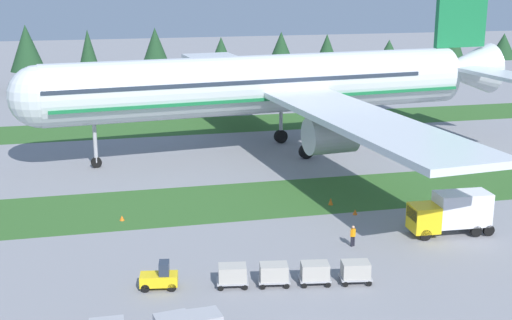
# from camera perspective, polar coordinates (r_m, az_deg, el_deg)

# --- Properties ---
(grass_strip_near) EXTENTS (320.00, 11.25, 0.01)m
(grass_strip_near) POSITION_cam_1_polar(r_m,az_deg,el_deg) (66.91, -2.69, -3.44)
(grass_strip_near) COLOR #336028
(grass_strip_near) RESTS_ON ground
(grass_strip_far) EXTENTS (320.00, 11.25, 0.01)m
(grass_strip_far) POSITION_cam_1_polar(r_m,az_deg,el_deg) (99.85, -6.33, 2.73)
(grass_strip_far) COLOR #336028
(grass_strip_far) RESTS_ON ground
(airliner) EXTENTS (60.62, 74.98, 23.51)m
(airliner) POSITION_cam_1_polar(r_m,az_deg,el_deg) (83.52, 1.53, 6.27)
(airliner) COLOR silver
(airliner) RESTS_ON ground
(baggage_tug) EXTENTS (2.77, 1.69, 1.97)m
(baggage_tug) POSITION_cam_1_polar(r_m,az_deg,el_deg) (49.47, -7.84, -9.48)
(baggage_tug) COLOR yellow
(baggage_tug) RESTS_ON ground
(cargo_dolly_lead) EXTENTS (2.41, 1.83, 1.55)m
(cargo_dolly_lead) POSITION_cam_1_polar(r_m,az_deg,el_deg) (49.33, -1.94, -9.27)
(cargo_dolly_lead) COLOR #A3A3A8
(cargo_dolly_lead) RESTS_ON ground
(cargo_dolly_second) EXTENTS (2.41, 1.83, 1.55)m
(cargo_dolly_second) POSITION_cam_1_polar(r_m,az_deg,el_deg) (49.50, 1.46, -9.18)
(cargo_dolly_second) COLOR #A3A3A8
(cargo_dolly_second) RESTS_ON ground
(cargo_dolly_third) EXTENTS (2.41, 1.83, 1.55)m
(cargo_dolly_third) POSITION_cam_1_polar(r_m,az_deg,el_deg) (49.85, 4.82, -9.05)
(cargo_dolly_third) COLOR #A3A3A8
(cargo_dolly_third) RESTS_ON ground
(cargo_dolly_fourth) EXTENTS (2.41, 1.83, 1.55)m
(cargo_dolly_fourth) POSITION_cam_1_polar(r_m,az_deg,el_deg) (50.36, 8.13, -8.90)
(cargo_dolly_fourth) COLOR #A3A3A8
(cargo_dolly_fourth) RESTS_ON ground
(catering_truck) EXTENTS (7.05, 2.60, 3.58)m
(catering_truck) POSITION_cam_1_polar(r_m,az_deg,el_deg) (60.53, 15.66, -4.09)
(catering_truck) COLOR yellow
(catering_truck) RESTS_ON ground
(ground_crew_marshaller) EXTENTS (0.53, 0.36, 1.74)m
(ground_crew_marshaller) POSITION_cam_1_polar(r_m,az_deg,el_deg) (56.61, 7.91, -6.08)
(ground_crew_marshaller) COLOR black
(ground_crew_marshaller) RESTS_ON ground
(taxiway_marker_0) EXTENTS (0.44, 0.44, 0.68)m
(taxiway_marker_0) POSITION_cam_1_polar(r_m,az_deg,el_deg) (66.34, 6.12, -3.37)
(taxiway_marker_0) COLOR orange
(taxiway_marker_0) RESTS_ON ground
(taxiway_marker_1) EXTENTS (0.44, 0.44, 0.46)m
(taxiway_marker_1) POSITION_cam_1_polar(r_m,az_deg,el_deg) (63.06, -10.88, -4.67)
(taxiway_marker_1) COLOR orange
(taxiway_marker_1) RESTS_ON ground
(taxiway_marker_2) EXTENTS (0.44, 0.44, 0.48)m
(taxiway_marker_2) POSITION_cam_1_polar(r_m,az_deg,el_deg) (64.03, 8.08, -4.22)
(taxiway_marker_2) COLOR orange
(taxiway_marker_2) RESTS_ON ground
(distant_tree_line) EXTENTS (150.94, 10.24, 12.14)m
(distant_tree_line) POSITION_cam_1_polar(r_m,az_deg,el_deg) (135.22, -8.27, 8.76)
(distant_tree_line) COLOR #4C3823
(distant_tree_line) RESTS_ON ground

